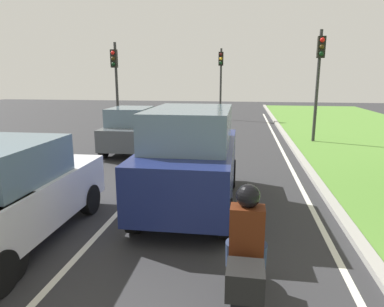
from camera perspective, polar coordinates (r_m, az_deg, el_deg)
The scene contains 12 objects.
ground_plane at distance 12.94m, azimuth -0.49°, elevation -0.50°, with size 60.00×60.00×0.00m, color #2D2D30.
lane_line_center at distance 13.06m, azimuth -3.52°, elevation -0.38°, with size 0.12×32.00×0.01m, color silver.
lane_line_right_edge at distance 12.89m, azimuth 15.53°, elevation -1.01°, with size 0.12×32.00×0.01m, color silver.
curb_right at distance 12.95m, azimuth 17.74°, elevation -0.83°, with size 0.24×48.00×0.12m, color #9E9B93.
car_suv_ahead at distance 7.72m, azimuth -0.16°, elevation -0.65°, with size 1.99×4.51×2.28m.
car_sedan_left_lane at distance 6.90m, azimuth -28.32°, elevation -5.98°, with size 1.88×4.32×1.86m.
car_hatchback_far at distance 13.86m, azimuth -9.92°, elevation 3.91°, with size 1.78×3.73×1.78m.
motorcycle at distance 4.43m, azimuth 8.83°, elevation -19.87°, with size 0.41×1.90×1.01m.
rider_person at distance 4.18m, azimuth 9.15°, elevation -12.32°, with size 0.51×0.41×1.16m.
traffic_light_near_right at distance 16.34m, azimuth 20.43°, elevation 13.18°, with size 0.32×0.50×4.94m.
traffic_light_overhead_left at distance 18.68m, azimuth -12.66°, elevation 12.85°, with size 0.32×0.50×4.69m.
traffic_light_far_median at distance 24.19m, azimuth 4.83°, elevation 13.39°, with size 0.32×0.50×4.84m.
Camera 1 is at (1.98, 1.56, 2.94)m, focal length 32.00 mm.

